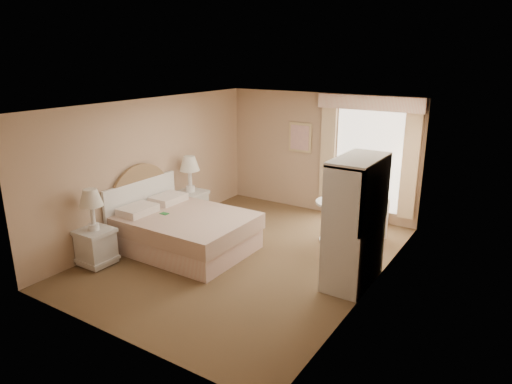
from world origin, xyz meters
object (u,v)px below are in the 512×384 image
Objects in this scene: armoire at (355,232)px; nightstand_far at (191,198)px; round_table at (335,215)px; nightstand_near at (95,237)px; cafe_chair at (377,213)px; bed at (182,229)px.

nightstand_far is at bearing 169.89° from armoire.
round_table is 1.55m from armoire.
nightstand_near is 4.89m from cafe_chair.
armoire reaches higher than round_table.
bed is 3.53m from cafe_chair.
nightstand_far reaches higher than cafe_chair.
nightstand_far is 1.63× the size of cafe_chair.
bed is 1.62× the size of nightstand_far.
bed is 3.00m from armoire.
armoire is (0.26, -1.84, 0.31)m from cafe_chair.
nightstand_near is at bearing -155.44° from armoire.
nightstand_near is 4.07m from round_table.
bed is at bearing -140.45° from round_table.
bed is at bearing -56.78° from nightstand_far.
cafe_chair is at bearing 44.12° from round_table.
bed is 2.64× the size of cafe_chair.
bed is 2.72m from round_table.
round_table is 0.81m from cafe_chair.
cafe_chair is 0.43× the size of armoire.
nightstand_near is 0.66× the size of armoire.
nightstand_far is 1.77× the size of round_table.
bed is 1.32m from nightstand_far.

